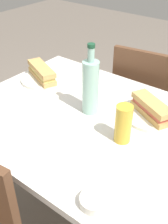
{
  "coord_description": "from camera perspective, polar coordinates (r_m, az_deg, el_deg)",
  "views": [
    {
      "loc": [
        0.61,
        -0.79,
        1.43
      ],
      "look_at": [
        0.0,
        0.0,
        0.75
      ],
      "focal_mm": 44.75,
      "sensor_mm": 36.0,
      "label": 1
    }
  ],
  "objects": [
    {
      "name": "knife_near",
      "position": [
        1.26,
        14.93,
        0.37
      ],
      "size": [
        0.17,
        0.08,
        0.01
      ],
      "color": "silver",
      "rests_on": "plate_near"
    },
    {
      "name": "water_bottle",
      "position": [
        1.18,
        1.29,
        5.31
      ],
      "size": [
        0.07,
        0.07,
        0.31
      ],
      "color": "#99C6B7",
      "rests_on": "dining_table"
    },
    {
      "name": "plate_near",
      "position": [
        1.23,
        13.36,
        -0.84
      ],
      "size": [
        0.22,
        0.22,
        0.01
      ],
      "primitive_type": "cylinder",
      "color": "silver",
      "rests_on": "dining_table"
    },
    {
      "name": "plate_far",
      "position": [
        1.51,
        -8.49,
        6.64
      ],
      "size": [
        0.22,
        0.22,
        0.01
      ],
      "primitive_type": "cylinder",
      "color": "silver",
      "rests_on": "dining_table"
    },
    {
      "name": "olive_bowl",
      "position": [
        0.87,
        2.1,
        -17.73
      ],
      "size": [
        0.09,
        0.09,
        0.03
      ],
      "primitive_type": "cylinder",
      "color": "silver",
      "rests_on": "dining_table"
    },
    {
      "name": "paper_napkin",
      "position": [
        1.2,
        -8.01,
        -1.74
      ],
      "size": [
        0.16,
        0.16,
        0.0
      ],
      "primitive_type": "cube",
      "rotation": [
        0.0,
        0.0,
        -0.18
      ],
      "color": "white",
      "rests_on": "dining_table"
    },
    {
      "name": "beer_glass",
      "position": [
        1.05,
        8.03,
        -2.42
      ],
      "size": [
        0.06,
        0.06,
        0.15
      ],
      "primitive_type": "cylinder",
      "color": "gold",
      "rests_on": "dining_table"
    },
    {
      "name": "baguette_sandwich_near",
      "position": [
        1.21,
        13.61,
        0.76
      ],
      "size": [
        0.22,
        0.16,
        0.07
      ],
      "color": "tan",
      "rests_on": "plate_near"
    },
    {
      "name": "chair_far",
      "position": [
        1.79,
        12.53,
        1.97
      ],
      "size": [
        0.45,
        0.45,
        0.87
      ],
      "color": "brown",
      "rests_on": "ground"
    },
    {
      "name": "knife_far",
      "position": [
        1.53,
        -6.81,
        7.64
      ],
      "size": [
        0.15,
        0.12,
        0.01
      ],
      "color": "silver",
      "rests_on": "plate_far"
    },
    {
      "name": "dining_table",
      "position": [
        1.29,
        0.0,
        -4.98
      ],
      "size": [
        1.07,
        0.84,
        0.73
      ],
      "color": "silver",
      "rests_on": "ground"
    },
    {
      "name": "ground_plane",
      "position": [
        1.75,
        0.0,
        -20.85
      ],
      "size": [
        8.0,
        8.0,
        0.0
      ],
      "primitive_type": "plane",
      "color": "#6B6056"
    },
    {
      "name": "baguette_sandwich_far",
      "position": [
        1.49,
        -8.62,
        8.05
      ],
      "size": [
        0.24,
        0.15,
        0.07
      ],
      "color": "tan",
      "rests_on": "plate_far"
    }
  ]
}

